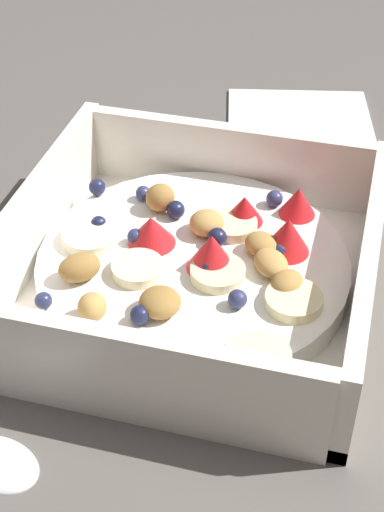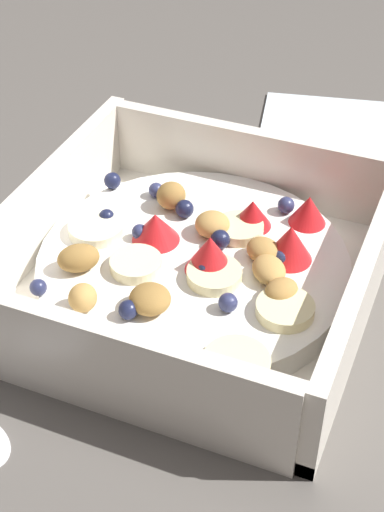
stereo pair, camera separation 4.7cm
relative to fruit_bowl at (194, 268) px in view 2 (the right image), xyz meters
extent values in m
plane|color=#56514C|center=(0.00, 0.01, -0.02)|extent=(2.40, 2.40, 0.00)
cube|color=white|center=(0.00, 0.00, -0.02)|extent=(0.22, 0.22, 0.01)
cube|color=white|center=(0.00, -0.10, 0.01)|extent=(0.22, 0.01, 0.06)
cube|color=white|center=(0.00, 0.10, 0.01)|extent=(0.22, 0.01, 0.06)
cube|color=white|center=(-0.10, 0.00, 0.01)|extent=(0.01, 0.20, 0.06)
cube|color=white|center=(0.10, 0.00, 0.01)|extent=(0.01, 0.20, 0.06)
cylinder|color=white|center=(0.00, 0.00, 0.00)|extent=(0.19, 0.19, 0.02)
cylinder|color=beige|center=(-0.02, -0.07, 0.01)|extent=(0.05, 0.05, 0.01)
cylinder|color=#F4EAB7|center=(-0.02, 0.03, 0.01)|extent=(0.04, 0.04, 0.01)
cylinder|color=beige|center=(-0.07, -0.05, 0.01)|extent=(0.04, 0.04, 0.01)
cylinder|color=#F7EFC6|center=(0.01, 0.07, 0.01)|extent=(0.05, 0.05, 0.01)
cylinder|color=beige|center=(0.04, -0.02, 0.01)|extent=(0.04, 0.04, 0.01)
cylinder|color=beige|center=(-0.01, -0.02, 0.01)|extent=(0.05, 0.05, 0.01)
cone|color=red|center=(0.01, 0.03, 0.02)|extent=(0.04, 0.04, 0.02)
cone|color=red|center=(0.05, -0.02, 0.02)|extent=(0.03, 0.03, 0.02)
cone|color=red|center=(0.02, -0.05, 0.02)|extent=(0.04, 0.04, 0.02)
cone|color=red|center=(0.00, -0.01, 0.02)|extent=(0.04, 0.04, 0.02)
cone|color=red|center=(0.06, -0.05, 0.02)|extent=(0.03, 0.03, 0.02)
sphere|color=#191E3D|center=(0.05, 0.08, 0.01)|extent=(0.01, 0.01, 0.01)
sphere|color=#191E3D|center=(0.02, -0.01, 0.01)|extent=(0.01, 0.01, 0.01)
sphere|color=navy|center=(0.01, 0.04, 0.01)|extent=(0.01, 0.01, 0.01)
sphere|color=#191E3D|center=(-0.01, -0.06, 0.01)|extent=(0.01, 0.01, 0.01)
sphere|color=#191E3D|center=(-0.03, 0.06, 0.01)|extent=(0.01, 0.01, 0.01)
sphere|color=#23284C|center=(-0.01, -0.01, 0.01)|extent=(0.01, 0.01, 0.01)
sphere|color=#191E3D|center=(0.01, 0.07, 0.01)|extent=(0.01, 0.01, 0.01)
sphere|color=navy|center=(0.05, 0.05, 0.01)|extent=(0.01, 0.01, 0.01)
sphere|color=#23284C|center=(0.02, -0.05, 0.01)|extent=(0.01, 0.01, 0.01)
sphere|color=navy|center=(-0.03, -0.03, 0.01)|extent=(0.01, 0.01, 0.01)
sphere|color=#191E3D|center=(-0.06, 0.02, 0.01)|extent=(0.01, 0.01, 0.01)
sphere|color=navy|center=(0.07, -0.04, 0.01)|extent=(0.01, 0.01, 0.01)
sphere|color=#191E3D|center=(0.04, 0.02, 0.01)|extent=(0.01, 0.01, 0.01)
sphere|color=#23284C|center=(-0.06, 0.07, 0.01)|extent=(0.01, 0.01, 0.01)
ellipsoid|color=tan|center=(-0.06, 0.04, 0.01)|extent=(0.02, 0.02, 0.02)
ellipsoid|color=tan|center=(0.00, -0.05, 0.01)|extent=(0.03, 0.03, 0.01)
ellipsoid|color=olive|center=(-0.05, 0.01, 0.01)|extent=(0.03, 0.03, 0.02)
ellipsoid|color=#AD7F42|center=(-0.01, -0.06, 0.01)|extent=(0.03, 0.03, 0.01)
ellipsoid|color=olive|center=(-0.03, 0.06, 0.01)|extent=(0.03, 0.03, 0.02)
ellipsoid|color=olive|center=(0.05, 0.04, 0.02)|extent=(0.02, 0.02, 0.02)
ellipsoid|color=tan|center=(0.03, 0.00, 0.01)|extent=(0.03, 0.03, 0.02)
ellipsoid|color=#AD7F42|center=(0.02, -0.04, 0.01)|extent=(0.03, 0.03, 0.01)
cube|color=silver|center=(0.22, -0.03, -0.02)|extent=(0.14, 0.14, 0.01)
camera|label=1|loc=(-0.35, -0.09, 0.31)|focal=54.81mm
camera|label=2|loc=(-0.34, -0.14, 0.31)|focal=54.81mm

